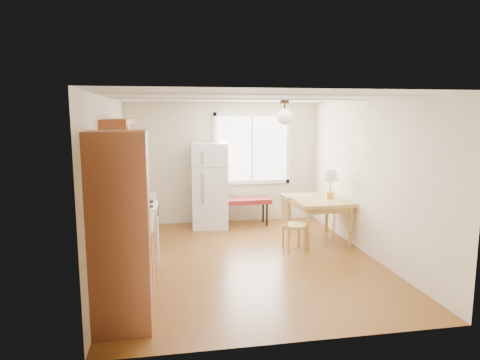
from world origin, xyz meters
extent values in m
cube|color=#583112|center=(0.00, 0.00, 0.00)|extent=(4.60, 5.60, 0.12)
cube|color=white|center=(0.00, 0.00, 2.50)|extent=(4.60, 5.60, 0.12)
cube|color=beige|center=(0.00, 2.50, 1.25)|extent=(4.60, 0.10, 2.50)
cube|color=beige|center=(0.00, -2.50, 1.25)|extent=(4.60, 0.10, 2.50)
cube|color=beige|center=(-2.00, 0.00, 1.25)|extent=(0.10, 5.60, 2.50)
cube|color=beige|center=(2.00, 0.00, 1.25)|extent=(0.10, 5.60, 2.50)
cube|color=brown|center=(-1.70, -1.85, 1.05)|extent=(0.60, 0.60, 2.10)
cube|color=brown|center=(-1.70, -0.85, 0.43)|extent=(0.60, 1.10, 0.86)
cube|color=tan|center=(-1.69, -0.85, 0.88)|extent=(0.62, 1.14, 0.04)
cube|color=silver|center=(-1.68, 0.20, 0.45)|extent=(0.65, 0.76, 0.90)
cube|color=brown|center=(-1.70, 0.95, 0.43)|extent=(0.60, 0.60, 0.86)
cube|color=brown|center=(-1.83, -0.15, 1.85)|extent=(0.33, 1.60, 0.70)
cube|color=white|center=(0.60, 2.48, 1.55)|extent=(1.50, 0.02, 1.35)
cylinder|color=#2F1F15|center=(0.70, 0.40, 2.46)|extent=(0.14, 0.14, 0.06)
cylinder|color=#2F1F15|center=(0.70, 0.40, 2.36)|extent=(0.03, 0.03, 0.16)
sphere|color=white|center=(0.70, 0.40, 2.22)|extent=(0.26, 0.26, 0.26)
cube|color=silver|center=(-0.33, 2.12, 0.85)|extent=(0.77, 0.77, 1.70)
cube|color=gray|center=(-0.33, 1.77, 1.25)|extent=(0.70, 0.02, 0.02)
cube|color=gray|center=(-0.51, 1.75, 1.02)|extent=(0.03, 0.03, 1.02)
cube|color=maroon|center=(0.30, 2.11, 0.51)|extent=(1.21, 0.48, 0.09)
cylinder|color=black|center=(-0.20, 1.94, 0.23)|extent=(0.04, 0.04, 0.46)
cylinder|color=black|center=(0.80, 1.94, 0.23)|extent=(0.04, 0.04, 0.46)
cylinder|color=black|center=(-0.20, 2.28, 0.23)|extent=(0.04, 0.04, 0.46)
cylinder|color=black|center=(0.80, 2.28, 0.23)|extent=(0.04, 0.04, 0.46)
cube|color=#A27F3E|center=(1.50, 0.88, 0.73)|extent=(0.92, 1.22, 0.06)
cube|color=#A27F3E|center=(1.50, 0.88, 0.65)|extent=(0.82, 1.12, 0.10)
cylinder|color=#A27F3E|center=(1.12, 0.34, 0.35)|extent=(0.07, 0.07, 0.70)
cylinder|color=#A27F3E|center=(1.89, 0.35, 0.35)|extent=(0.07, 0.07, 0.70)
cylinder|color=#A27F3E|center=(1.11, 1.41, 0.35)|extent=(0.07, 0.07, 0.70)
cylinder|color=#A27F3E|center=(1.88, 1.42, 0.35)|extent=(0.07, 0.07, 0.70)
cylinder|color=#A27F3E|center=(0.88, 0.35, 0.42)|extent=(0.41, 0.41, 0.05)
cylinder|color=#A27F3E|center=(0.75, 0.21, 0.21)|extent=(0.04, 0.04, 0.42)
cylinder|color=#A27F3E|center=(1.03, 0.22, 0.21)|extent=(0.04, 0.04, 0.42)
cylinder|color=#A27F3E|center=(0.73, 0.49, 0.21)|extent=(0.04, 0.04, 0.42)
cylinder|color=#A27F3E|center=(1.01, 0.50, 0.21)|extent=(0.04, 0.04, 0.42)
cylinder|color=gold|center=(1.70, 0.83, 0.82)|extent=(0.14, 0.14, 0.12)
cylinder|color=gold|center=(1.70, 0.83, 0.98)|extent=(0.02, 0.02, 0.20)
cone|color=silver|center=(1.70, 0.83, 1.19)|extent=(0.31, 0.31, 0.20)
cube|color=black|center=(-1.72, -1.30, 0.94)|extent=(0.18, 0.21, 0.07)
cube|color=black|center=(-1.72, -1.38, 1.10)|extent=(0.16, 0.07, 0.25)
cylinder|color=black|center=(-1.72, -1.26, 1.02)|extent=(0.12, 0.12, 0.11)
cylinder|color=red|center=(-1.81, -0.40, 0.98)|extent=(0.11, 0.11, 0.15)
sphere|color=red|center=(-1.81, -0.40, 1.08)|extent=(0.05, 0.05, 0.05)
camera|label=1|loc=(-1.23, -6.33, 2.27)|focal=32.00mm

